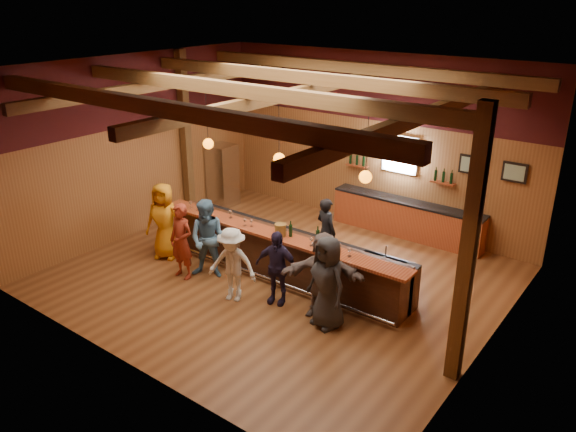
% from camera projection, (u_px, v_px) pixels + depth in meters
% --- Properties ---
extents(room, '(9.04, 9.00, 4.52)m').
position_uv_depth(room, '(281.00, 133.00, 11.23)').
color(room, brown).
rests_on(room, ground).
extents(bar_counter, '(6.30, 1.07, 1.11)m').
position_uv_depth(bar_counter, '(285.00, 253.00, 12.29)').
color(bar_counter, black).
rests_on(bar_counter, ground).
extents(back_bar_cabinet, '(4.00, 0.52, 0.95)m').
position_uv_depth(back_bar_cabinet, '(406.00, 218.00, 14.30)').
color(back_bar_cabinet, maroon).
rests_on(back_bar_cabinet, ground).
extents(window, '(0.95, 0.09, 0.95)m').
position_uv_depth(window, '(400.00, 154.00, 14.10)').
color(window, silver).
rests_on(window, room).
extents(framed_pictures, '(5.35, 0.05, 0.45)m').
position_uv_depth(framed_pictures, '(433.00, 158.00, 13.59)').
color(framed_pictures, black).
rests_on(framed_pictures, room).
extents(wine_shelves, '(3.00, 0.18, 0.30)m').
position_uv_depth(wine_shelves, '(398.00, 171.00, 14.21)').
color(wine_shelves, maroon).
rests_on(wine_shelves, room).
extents(pendant_lights, '(4.24, 0.24, 1.37)m').
position_uv_depth(pendant_lights, '(279.00, 158.00, 11.37)').
color(pendant_lights, black).
rests_on(pendant_lights, room).
extents(stainless_fridge, '(0.70, 0.70, 1.80)m').
position_uv_depth(stainless_fridge, '(223.00, 175.00, 16.26)').
color(stainless_fridge, silver).
rests_on(stainless_fridge, ground).
extents(customer_orange, '(1.04, 0.86, 1.82)m').
position_uv_depth(customer_orange, '(164.00, 221.00, 13.00)').
color(customer_orange, orange).
rests_on(customer_orange, ground).
extents(customer_redvest, '(0.62, 0.41, 1.69)m').
position_uv_depth(customer_redvest, '(182.00, 241.00, 12.09)').
color(customer_redvest, maroon).
rests_on(customer_redvest, ground).
extents(customer_denim, '(1.07, 0.98, 1.77)m').
position_uv_depth(customer_denim, '(209.00, 239.00, 12.10)').
color(customer_denim, teal).
rests_on(customer_denim, ground).
extents(customer_white, '(1.15, 0.88, 1.57)m').
position_uv_depth(customer_white, '(232.00, 265.00, 11.20)').
color(customer_white, silver).
rests_on(customer_white, ground).
extents(customer_navy, '(0.97, 0.59, 1.55)m').
position_uv_depth(customer_navy, '(277.00, 267.00, 11.11)').
color(customer_navy, '#221B36').
rests_on(customer_navy, ground).
extents(customer_brown, '(1.65, 1.16, 1.72)m').
position_uv_depth(customer_brown, '(323.00, 275.00, 10.64)').
color(customer_brown, '#655450').
rests_on(customer_brown, ground).
extents(customer_dark, '(1.00, 0.79, 1.80)m').
position_uv_depth(customer_dark, '(327.00, 282.00, 10.28)').
color(customer_dark, '#272729').
rests_on(customer_dark, ground).
extents(bartender, '(0.66, 0.52, 1.58)m').
position_uv_depth(bartender, '(326.00, 231.00, 12.75)').
color(bartender, black).
rests_on(bartender, ground).
extents(ice_bucket, '(0.24, 0.24, 0.26)m').
position_uv_depth(ice_bucket, '(280.00, 230.00, 11.68)').
color(ice_bucket, brown).
rests_on(ice_bucket, bar_counter).
extents(bottle_a, '(0.07, 0.07, 0.34)m').
position_uv_depth(bottle_a, '(291.00, 230.00, 11.64)').
color(bottle_a, black).
rests_on(bottle_a, bar_counter).
extents(bottle_b, '(0.08, 0.08, 0.36)m').
position_uv_depth(bottle_b, '(318.00, 236.00, 11.35)').
color(bottle_b, black).
rests_on(bottle_b, bar_counter).
extents(glass_a, '(0.08, 0.08, 0.18)m').
position_uv_depth(glass_a, '(190.00, 203.00, 13.18)').
color(glass_a, silver).
rests_on(glass_a, bar_counter).
extents(glass_b, '(0.08, 0.08, 0.18)m').
position_uv_depth(glass_b, '(197.00, 205.00, 13.02)').
color(glass_b, silver).
rests_on(glass_b, bar_counter).
extents(glass_c, '(0.09, 0.09, 0.19)m').
position_uv_depth(glass_c, '(230.00, 212.00, 12.59)').
color(glass_c, silver).
rests_on(glass_c, bar_counter).
extents(glass_d, '(0.08, 0.08, 0.18)m').
position_uv_depth(glass_d, '(245.00, 220.00, 12.17)').
color(glass_d, silver).
rests_on(glass_d, bar_counter).
extents(glass_e, '(0.07, 0.07, 0.16)m').
position_uv_depth(glass_e, '(251.00, 221.00, 12.14)').
color(glass_e, silver).
rests_on(glass_e, bar_counter).
extents(glass_f, '(0.08, 0.08, 0.18)m').
position_uv_depth(glass_f, '(311.00, 240.00, 11.22)').
color(glass_f, silver).
rests_on(glass_f, bar_counter).
extents(glass_g, '(0.09, 0.09, 0.20)m').
position_uv_depth(glass_g, '(339.00, 246.00, 10.91)').
color(glass_g, silver).
rests_on(glass_g, bar_counter).
extents(glass_h, '(0.09, 0.09, 0.20)m').
position_uv_depth(glass_h, '(350.00, 250.00, 10.75)').
color(glass_h, silver).
rests_on(glass_h, bar_counter).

